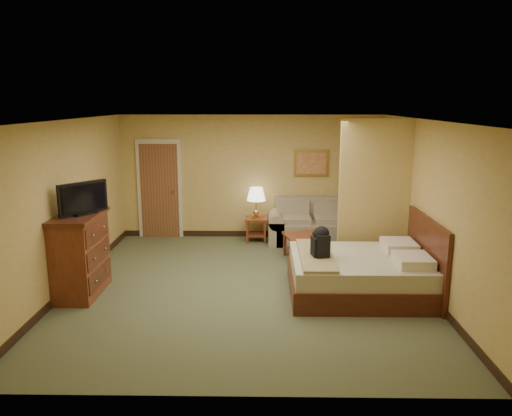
{
  "coord_description": "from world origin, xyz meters",
  "views": [
    {
      "loc": [
        0.27,
        -7.44,
        2.87
      ],
      "look_at": [
        0.14,
        0.6,
        1.14
      ],
      "focal_mm": 35.0,
      "sensor_mm": 36.0,
      "label": 1
    }
  ],
  "objects_px": {
    "coffee_table": "(305,242)",
    "dresser": "(81,254)",
    "bed": "(366,273)",
    "loveseat": "(312,228)"
  },
  "relations": [
    {
      "from": "loveseat",
      "to": "coffee_table",
      "type": "distance_m",
      "value": 1.18
    },
    {
      "from": "loveseat",
      "to": "coffee_table",
      "type": "xyz_separation_m",
      "value": [
        -0.22,
        -1.16,
        0.04
      ]
    },
    {
      "from": "loveseat",
      "to": "dresser",
      "type": "relative_size",
      "value": 1.44
    },
    {
      "from": "coffee_table",
      "to": "dresser",
      "type": "relative_size",
      "value": 0.69
    },
    {
      "from": "bed",
      "to": "dresser",
      "type": "bearing_deg",
      "value": -178.79
    },
    {
      "from": "coffee_table",
      "to": "bed",
      "type": "xyz_separation_m",
      "value": [
        0.78,
        -1.67,
        -0.01
      ]
    },
    {
      "from": "loveseat",
      "to": "dresser",
      "type": "height_order",
      "value": "dresser"
    },
    {
      "from": "coffee_table",
      "to": "dresser",
      "type": "distance_m",
      "value": 3.94
    },
    {
      "from": "bed",
      "to": "coffee_table",
      "type": "bearing_deg",
      "value": 115.06
    },
    {
      "from": "loveseat",
      "to": "bed",
      "type": "height_order",
      "value": "bed"
    }
  ]
}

